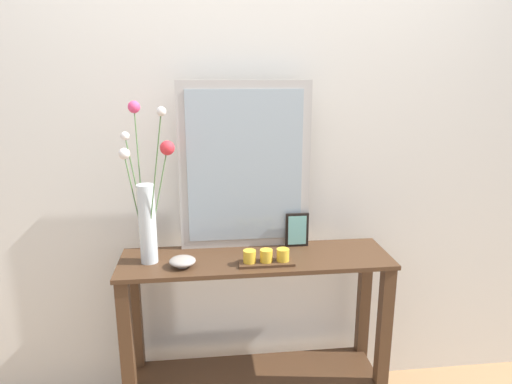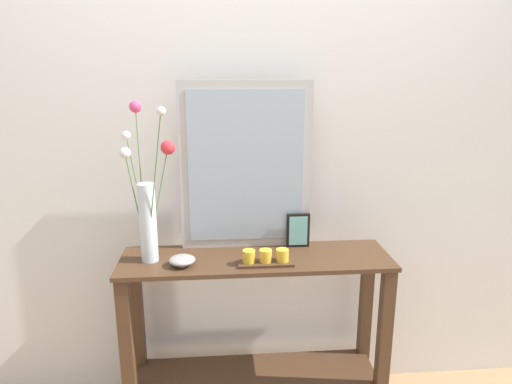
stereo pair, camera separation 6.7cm
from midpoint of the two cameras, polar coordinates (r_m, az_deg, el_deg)
The scene contains 7 objects.
wall_back at distance 2.26m, azimuth -1.73°, elevation 6.43°, with size 6.40×0.08×2.70m, color silver.
console_table at distance 2.27m, azimuth -0.89°, elevation -16.09°, with size 1.24×0.35×0.86m.
mirror_leaning at distance 2.13m, azimuth -2.30°, elevation 3.18°, with size 0.61×0.03×0.79m.
tall_vase_left at distance 2.04m, azimuth -14.31°, elevation -1.38°, with size 0.23×0.21×0.70m.
candle_tray at distance 2.03m, azimuth 0.33°, elevation -8.24°, with size 0.24×0.09×0.07m.
picture_frame_small at distance 2.21m, azimuth 4.27°, elevation -4.75°, with size 0.11×0.01×0.17m.
decorative_bowl at distance 2.03m, azimuth -10.11°, elevation -8.51°, with size 0.12×0.12×0.05m.
Camera 1 is at (-0.23, -1.93, 1.68)m, focal length 32.05 mm.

